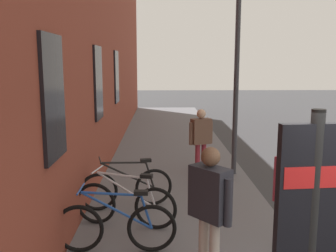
{
  "coord_description": "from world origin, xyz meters",
  "views": [
    {
      "loc": [
        -2.78,
        2.12,
        2.84
      ],
      "look_at": [
        4.53,
        1.97,
        1.6
      ],
      "focal_mm": 40.1,
      "sensor_mm": 36.0,
      "label": 1
    }
  ],
  "objects_px": {
    "bicycle_leaning_wall": "(116,227)",
    "transit_info_sign": "(312,217)",
    "pedestrian_crossing_street": "(201,136)",
    "bicycle_under_window": "(127,188)",
    "bicycle_far_end": "(126,204)",
    "pedestrian_near_bus": "(294,190)",
    "street_lamp": "(238,37)",
    "pedestrian_by_facade": "(210,202)"
  },
  "relations": [
    {
      "from": "bicycle_leaning_wall",
      "to": "transit_info_sign",
      "type": "xyz_separation_m",
      "value": [
        -2.5,
        -1.76,
        1.21
      ]
    },
    {
      "from": "pedestrian_crossing_street",
      "to": "bicycle_leaning_wall",
      "type": "bearing_deg",
      "value": 156.26
    },
    {
      "from": "bicycle_far_end",
      "to": "street_lamp",
      "type": "xyz_separation_m",
      "value": [
        3.0,
        -2.4,
        2.92
      ]
    },
    {
      "from": "pedestrian_by_facade",
      "to": "bicycle_far_end",
      "type": "bearing_deg",
      "value": 35.25
    },
    {
      "from": "pedestrian_crossing_street",
      "to": "transit_info_sign",
      "type": "bearing_deg",
      "value": -178.66
    },
    {
      "from": "bicycle_far_end",
      "to": "bicycle_under_window",
      "type": "height_order",
      "value": "same"
    },
    {
      "from": "pedestrian_by_facade",
      "to": "street_lamp",
      "type": "distance_m",
      "value": 5.32
    },
    {
      "from": "street_lamp",
      "to": "bicycle_under_window",
      "type": "bearing_deg",
      "value": 131.54
    },
    {
      "from": "pedestrian_by_facade",
      "to": "pedestrian_crossing_street",
      "type": "distance_m",
      "value": 4.49
    },
    {
      "from": "pedestrian_near_bus",
      "to": "pedestrian_crossing_street",
      "type": "bearing_deg",
      "value": 11.42
    },
    {
      "from": "bicycle_under_window",
      "to": "pedestrian_crossing_street",
      "type": "distance_m",
      "value": 2.62
    },
    {
      "from": "pedestrian_by_facade",
      "to": "street_lamp",
      "type": "bearing_deg",
      "value": -14.71
    },
    {
      "from": "bicycle_far_end",
      "to": "street_lamp",
      "type": "distance_m",
      "value": 4.82
    },
    {
      "from": "transit_info_sign",
      "to": "bicycle_far_end",
      "type": "bearing_deg",
      "value": 26.79
    },
    {
      "from": "bicycle_leaning_wall",
      "to": "pedestrian_near_bus",
      "type": "xyz_separation_m",
      "value": [
        -0.33,
        -2.42,
        0.65
      ]
    },
    {
      "from": "bicycle_under_window",
      "to": "pedestrian_by_facade",
      "type": "relative_size",
      "value": 1.0
    },
    {
      "from": "bicycle_under_window",
      "to": "pedestrian_crossing_street",
      "type": "bearing_deg",
      "value": -38.94
    },
    {
      "from": "bicycle_under_window",
      "to": "pedestrian_by_facade",
      "type": "height_order",
      "value": "pedestrian_by_facade"
    },
    {
      "from": "bicycle_under_window",
      "to": "pedestrian_crossing_street",
      "type": "relative_size",
      "value": 1.06
    },
    {
      "from": "pedestrian_by_facade",
      "to": "street_lamp",
      "type": "xyz_separation_m",
      "value": [
        4.66,
        -1.22,
        2.25
      ]
    },
    {
      "from": "pedestrian_near_bus",
      "to": "street_lamp",
      "type": "xyz_separation_m",
      "value": [
        4.19,
        -0.04,
        2.27
      ]
    },
    {
      "from": "bicycle_under_window",
      "to": "transit_info_sign",
      "type": "height_order",
      "value": "transit_info_sign"
    },
    {
      "from": "bicycle_far_end",
      "to": "bicycle_under_window",
      "type": "distance_m",
      "value": 0.83
    },
    {
      "from": "transit_info_sign",
      "to": "pedestrian_crossing_street",
      "type": "xyz_separation_m",
      "value": [
        6.18,
        0.14,
        -0.6
      ]
    },
    {
      "from": "bicycle_leaning_wall",
      "to": "street_lamp",
      "type": "bearing_deg",
      "value": -32.53
    },
    {
      "from": "bicycle_far_end",
      "to": "pedestrian_near_bus",
      "type": "relative_size",
      "value": 1.02
    },
    {
      "from": "pedestrian_crossing_street",
      "to": "street_lamp",
      "type": "xyz_separation_m",
      "value": [
        0.19,
        -0.85,
        2.31
      ]
    },
    {
      "from": "bicycle_far_end",
      "to": "transit_info_sign",
      "type": "bearing_deg",
      "value": -153.21
    },
    {
      "from": "pedestrian_near_bus",
      "to": "pedestrian_by_facade",
      "type": "bearing_deg",
      "value": 111.58
    },
    {
      "from": "bicycle_leaning_wall",
      "to": "bicycle_far_end",
      "type": "distance_m",
      "value": 0.87
    },
    {
      "from": "bicycle_under_window",
      "to": "street_lamp",
      "type": "relative_size",
      "value": 0.31
    },
    {
      "from": "bicycle_leaning_wall",
      "to": "pedestrian_near_bus",
      "type": "bearing_deg",
      "value": -97.81
    },
    {
      "from": "pedestrian_near_bus",
      "to": "bicycle_under_window",
      "type": "bearing_deg",
      "value": 50.03
    },
    {
      "from": "pedestrian_near_bus",
      "to": "pedestrian_crossing_street",
      "type": "height_order",
      "value": "pedestrian_near_bus"
    },
    {
      "from": "bicycle_far_end",
      "to": "pedestrian_by_facade",
      "type": "distance_m",
      "value": 2.15
    },
    {
      "from": "bicycle_far_end",
      "to": "pedestrian_near_bus",
      "type": "height_order",
      "value": "pedestrian_near_bus"
    },
    {
      "from": "bicycle_leaning_wall",
      "to": "transit_info_sign",
      "type": "height_order",
      "value": "transit_info_sign"
    },
    {
      "from": "bicycle_leaning_wall",
      "to": "pedestrian_by_facade",
      "type": "distance_m",
      "value": 1.62
    },
    {
      "from": "bicycle_far_end",
      "to": "pedestrian_near_bus",
      "type": "xyz_separation_m",
      "value": [
        -1.2,
        -2.37,
        0.65
      ]
    },
    {
      "from": "street_lamp",
      "to": "pedestrian_crossing_street",
      "type": "bearing_deg",
      "value": 102.45
    },
    {
      "from": "bicycle_leaning_wall",
      "to": "bicycle_under_window",
      "type": "bearing_deg",
      "value": -0.41
    },
    {
      "from": "transit_info_sign",
      "to": "pedestrian_near_bus",
      "type": "xyz_separation_m",
      "value": [
        2.17,
        -0.67,
        -0.56
      ]
    }
  ]
}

